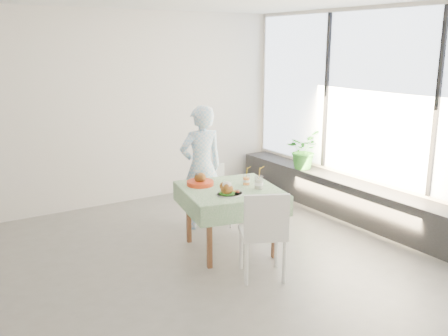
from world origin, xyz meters
TOP-DOWN VIEW (x-y plane):
  - floor at (0.00, 0.00)m, footprint 6.00×6.00m
  - wall_back at (0.00, 2.50)m, footprint 6.00×0.02m
  - wall_front at (0.00, -2.50)m, footprint 6.00×0.02m
  - wall_right at (3.00, 0.00)m, footprint 0.02×5.00m
  - window_pane at (2.97, 0.00)m, footprint 0.01×4.80m
  - window_ledge at (2.80, 0.00)m, footprint 0.40×4.80m
  - cafe_table at (0.79, 0.12)m, footprint 1.23×1.23m
  - chair_far at (1.06, 0.90)m, footprint 0.44×0.44m
  - chair_near at (0.69, -0.64)m, footprint 0.59×0.59m
  - diner at (0.89, 0.94)m, footprint 0.61×0.42m
  - main_dish at (0.62, -0.10)m, footprint 0.30×0.30m
  - juice_cup_orange at (1.02, 0.13)m, footprint 0.09×0.09m
  - juice_cup_lemonade at (1.05, -0.08)m, footprint 0.10×0.10m
  - second_dish at (0.57, 0.40)m, footprint 0.31×0.31m
  - potted_plant at (2.74, 1.11)m, footprint 0.68×0.66m

SIDE VIEW (x-z plane):
  - floor at x=0.00m, z-range 0.00..0.00m
  - chair_far at x=1.06m, z-range -0.15..0.63m
  - window_ledge at x=2.80m, z-range 0.00..0.50m
  - chair_near at x=0.69m, z-range -0.18..0.75m
  - cafe_table at x=0.79m, z-range 0.09..0.83m
  - second_dish at x=0.57m, z-range 0.71..0.86m
  - potted_plant at x=2.74m, z-range 0.50..1.07m
  - main_dish at x=0.62m, z-range 0.72..0.87m
  - diner at x=0.89m, z-range 0.00..1.59m
  - juice_cup_orange at x=1.02m, z-range 0.68..0.92m
  - juice_cup_lemonade at x=1.05m, z-range 0.67..0.95m
  - wall_back at x=0.00m, z-range 0.00..2.80m
  - wall_front at x=0.00m, z-range 0.00..2.80m
  - wall_right at x=3.00m, z-range 0.00..2.80m
  - window_pane at x=2.97m, z-range 0.56..2.74m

